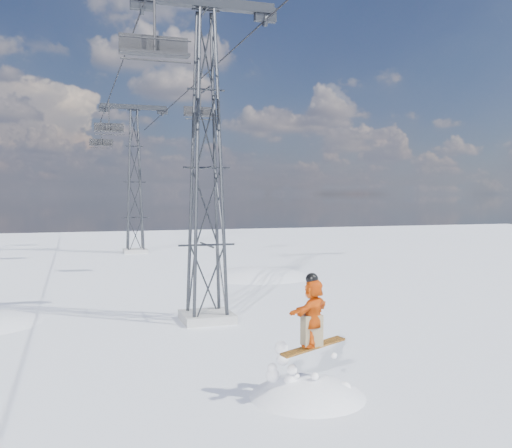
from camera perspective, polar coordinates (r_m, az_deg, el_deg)
name	(u,v)px	position (r m, az deg, el deg)	size (l,w,h in m)	color
ground	(252,400)	(13.25, -0.39, -17.15)	(120.00, 120.00, 0.00)	white
snow_terrain	(58,447)	(36.02, -19.19, -20.30)	(39.00, 37.00, 22.00)	white
lift_tower_near	(206,169)	(20.40, -4.98, 5.53)	(5.20, 1.80, 11.43)	#999999
lift_tower_far	(135,182)	(45.11, -12.04, 4.08)	(5.20, 1.80, 11.43)	#999999
haul_cables	(159,78)	(32.31, -9.69, 14.18)	(4.46, 51.00, 0.06)	black
lift_chair_near	(154,47)	(17.59, -10.12, 17.06)	(2.02, 0.58, 2.50)	black
lift_chair_mid	(200,112)	(32.01, -5.58, 11.06)	(1.81, 0.52, 2.24)	black
lift_chair_far	(109,128)	(39.51, -14.48, 9.26)	(1.93, 0.55, 2.39)	black
lift_chair_extra	(101,143)	(50.59, -15.21, 7.83)	(1.95, 0.56, 2.42)	black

